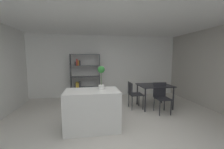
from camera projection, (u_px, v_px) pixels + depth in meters
The scene contains 9 objects.
ground_plane at pixel (110, 132), 3.11m from camera, with size 9.55×9.55×0.00m, color beige.
ceiling_slab at pixel (110, 8), 2.80m from camera, with size 6.94×6.33×0.06m.
back_partition at pixel (99, 66), 6.03m from camera, with size 6.94×0.06×2.61m, color white.
kitchen_island at pixel (92, 110), 3.24m from camera, with size 1.24×0.73×0.91m, color silver.
potted_plant_on_island at pixel (101, 75), 3.24m from camera, with size 0.16×0.16×0.55m.
open_bookshelf at pixel (84, 76), 5.65m from camera, with size 1.17×0.35×1.81m.
dining_table at pixel (155, 87), 4.66m from camera, with size 1.06×0.83×0.76m.
dining_chair_near at pixel (161, 95), 4.25m from camera, with size 0.42×0.46×0.90m.
dining_chair_island_side at pixel (133, 92), 4.55m from camera, with size 0.42×0.43×0.87m.
Camera 1 is at (-0.44, -2.91, 1.64)m, focal length 22.32 mm.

